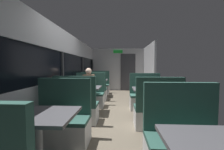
% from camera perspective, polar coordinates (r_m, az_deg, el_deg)
% --- Properties ---
extents(ground_plane, '(3.30, 9.20, 0.02)m').
position_cam_1_polar(ground_plane, '(3.97, 1.56, -16.01)').
color(ground_plane, '#665B4C').
extents(carriage_window_panel_left, '(0.09, 8.48, 2.30)m').
position_cam_1_polar(carriage_window_panel_left, '(4.06, -19.36, 0.35)').
color(carriage_window_panel_left, '#B2B2B7').
rests_on(carriage_window_panel_left, ground_plane).
extents(carriage_end_bulkhead, '(2.90, 0.11, 2.30)m').
position_cam_1_polar(carriage_end_bulkhead, '(7.94, 2.79, 2.13)').
color(carriage_end_bulkhead, '#B2B2B7').
rests_on(carriage_end_bulkhead, ground_plane).
extents(carriage_aisle_panel_right, '(0.08, 2.40, 2.30)m').
position_cam_1_polar(carriage_aisle_panel_right, '(6.88, 14.41, 1.94)').
color(carriage_aisle_panel_right, '#B2B2B7').
rests_on(carriage_aisle_panel_right, ground_plane).
extents(dining_table_near_window, '(0.90, 0.70, 0.74)m').
position_cam_1_polar(dining_table_near_window, '(2.04, -27.33, -16.10)').
color(dining_table_near_window, '#9E9EA3').
rests_on(dining_table_near_window, ground_plane).
extents(bench_near_window_facing_entry, '(0.95, 0.50, 1.10)m').
position_cam_1_polar(bench_near_window_facing_entry, '(2.74, -19.36, -17.79)').
color(bench_near_window_facing_entry, silver).
rests_on(bench_near_window_facing_entry, ground_plane).
extents(dining_table_mid_window, '(0.90, 0.70, 0.74)m').
position_cam_1_polar(dining_table_mid_window, '(4.12, -10.97, -6.04)').
color(dining_table_mid_window, '#9E9EA3').
rests_on(dining_table_mid_window, ground_plane).
extents(bench_mid_window_facing_end, '(0.95, 0.50, 1.10)m').
position_cam_1_polar(bench_mid_window_facing_end, '(3.53, -13.73, -12.85)').
color(bench_mid_window_facing_end, silver).
rests_on(bench_mid_window_facing_end, ground_plane).
extents(bench_mid_window_facing_entry, '(0.95, 0.50, 1.10)m').
position_cam_1_polar(bench_mid_window_facing_entry, '(4.85, -8.90, -8.34)').
color(bench_mid_window_facing_entry, silver).
rests_on(bench_mid_window_facing_entry, ground_plane).
extents(dining_table_far_window, '(0.90, 0.70, 0.74)m').
position_cam_1_polar(dining_table_far_window, '(6.34, -5.96, -2.71)').
color(dining_table_far_window, '#9E9EA3').
rests_on(dining_table_far_window, ground_plane).
extents(bench_far_window_facing_end, '(0.95, 0.50, 1.10)m').
position_cam_1_polar(bench_far_window_facing_end, '(5.70, -7.05, -6.56)').
color(bench_far_window_facing_end, silver).
rests_on(bench_far_window_facing_end, ground_plane).
extents(bench_far_window_facing_entry, '(0.95, 0.50, 1.10)m').
position_cam_1_polar(bench_far_window_facing_entry, '(7.06, -5.05, -4.63)').
color(bench_far_window_facing_entry, silver).
rests_on(bench_far_window_facing_entry, ground_plane).
extents(bench_front_aisle_facing_entry, '(0.95, 0.50, 1.10)m').
position_cam_1_polar(bench_front_aisle_facing_entry, '(2.16, 26.79, -23.91)').
color(bench_front_aisle_facing_entry, silver).
rests_on(bench_front_aisle_facing_entry, ground_plane).
extents(dining_table_rear_aisle, '(0.90, 0.70, 0.74)m').
position_cam_1_polar(dining_table_rear_aisle, '(3.88, 14.98, -6.66)').
color(dining_table_rear_aisle, '#9E9EA3').
rests_on(dining_table_rear_aisle, ground_plane).
extents(bench_rear_aisle_facing_end, '(0.95, 0.50, 1.10)m').
position_cam_1_polar(bench_rear_aisle_facing_end, '(3.29, 17.49, -14.09)').
color(bench_rear_aisle_facing_end, silver).
rests_on(bench_rear_aisle_facing_end, ground_plane).
extents(bench_rear_aisle_facing_entry, '(0.95, 0.50, 1.10)m').
position_cam_1_polar(bench_rear_aisle_facing_entry, '(4.62, 13.11, -8.98)').
color(bench_rear_aisle_facing_entry, silver).
rests_on(bench_rear_aisle_facing_entry, ground_plane).
extents(seated_passenger, '(0.47, 0.55, 1.26)m').
position_cam_1_polar(seated_passenger, '(4.74, -9.11, -6.04)').
color(seated_passenger, '#26262D').
rests_on(seated_passenger, ground_plane).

